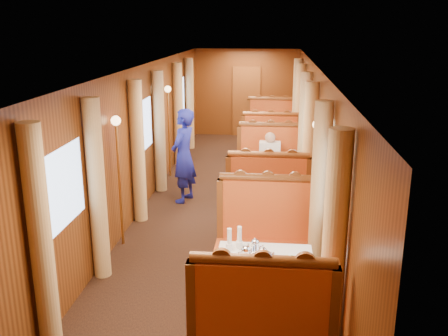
# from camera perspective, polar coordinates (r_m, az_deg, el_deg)

# --- Properties ---
(floor) EXTENTS (3.00, 12.00, 0.01)m
(floor) POSITION_cam_1_polar(r_m,az_deg,el_deg) (9.08, 0.31, -4.37)
(floor) COLOR black
(floor) RESTS_ON ground
(ceiling) EXTENTS (3.00, 12.00, 0.01)m
(ceiling) POSITION_cam_1_polar(r_m,az_deg,el_deg) (8.53, 0.33, 11.55)
(ceiling) COLOR silver
(ceiling) RESTS_ON wall_left
(wall_far) EXTENTS (3.00, 0.01, 2.50)m
(wall_far) POSITION_cam_1_polar(r_m,az_deg,el_deg) (14.62, 2.58, 8.57)
(wall_far) COLOR brown
(wall_far) RESTS_ON floor
(wall_left) EXTENTS (0.01, 12.00, 2.50)m
(wall_left) POSITION_cam_1_polar(r_m,az_deg,el_deg) (8.99, -9.27, 3.51)
(wall_left) COLOR brown
(wall_left) RESTS_ON floor
(wall_right) EXTENTS (0.01, 12.00, 2.50)m
(wall_right) POSITION_cam_1_polar(r_m,az_deg,el_deg) (8.71, 10.20, 3.06)
(wall_right) COLOR brown
(wall_right) RESTS_ON floor
(doorway_far) EXTENTS (0.80, 0.04, 2.00)m
(doorway_far) POSITION_cam_1_polar(r_m,az_deg,el_deg) (14.62, 2.56, 7.58)
(doorway_far) COLOR brown
(doorway_far) RESTS_ON floor
(table_near) EXTENTS (1.05, 0.72, 0.75)m
(table_near) POSITION_cam_1_polar(r_m,az_deg,el_deg) (5.71, 4.58, -13.44)
(table_near) COLOR white
(table_near) RESTS_ON floor
(banquette_near_aft) EXTENTS (1.30, 0.55, 1.34)m
(banquette_near_aft) POSITION_cam_1_polar(r_m,az_deg,el_deg) (6.59, 4.80, -8.71)
(banquette_near_aft) COLOR #B32B13
(banquette_near_aft) RESTS_ON floor
(table_mid) EXTENTS (1.05, 0.72, 0.75)m
(table_mid) POSITION_cam_1_polar(r_m,az_deg,el_deg) (8.92, 5.11, -2.27)
(table_mid) COLOR white
(table_mid) RESTS_ON floor
(banquette_mid_fwd) EXTENTS (1.30, 0.55, 1.34)m
(banquette_mid_fwd) POSITION_cam_1_polar(r_m,az_deg,el_deg) (7.95, 5.01, -4.25)
(banquette_mid_fwd) COLOR #B32B13
(banquette_mid_fwd) RESTS_ON floor
(banquette_mid_aft) EXTENTS (1.30, 0.55, 1.34)m
(banquette_mid_aft) POSITION_cam_1_polar(r_m,az_deg,el_deg) (9.87, 5.21, -0.14)
(banquette_mid_aft) COLOR #B32B13
(banquette_mid_aft) RESTS_ON floor
(table_far) EXTENTS (1.05, 0.72, 0.75)m
(table_far) POSITION_cam_1_polar(r_m,az_deg,el_deg) (12.29, 5.36, 2.89)
(table_far) COLOR white
(table_far) RESTS_ON floor
(banquette_far_fwd) EXTENTS (1.30, 0.55, 1.34)m
(banquette_far_fwd) POSITION_cam_1_polar(r_m,az_deg,el_deg) (11.29, 5.31, 1.95)
(banquette_far_fwd) COLOR #B32B13
(banquette_far_fwd) RESTS_ON floor
(banquette_far_aft) EXTENTS (1.30, 0.55, 1.34)m
(banquette_far_aft) POSITION_cam_1_polar(r_m,az_deg,el_deg) (13.27, 5.41, 4.10)
(banquette_far_aft) COLOR #B32B13
(banquette_far_aft) RESTS_ON floor
(tea_tray) EXTENTS (0.38, 0.32, 0.01)m
(tea_tray) POSITION_cam_1_polar(r_m,az_deg,el_deg) (5.52, 3.82, -10.03)
(tea_tray) COLOR silver
(tea_tray) RESTS_ON table_near
(teapot_left) EXTENTS (0.20, 0.17, 0.14)m
(teapot_left) POSITION_cam_1_polar(r_m,az_deg,el_deg) (5.39, 2.53, -9.94)
(teapot_left) COLOR silver
(teapot_left) RESTS_ON tea_tray
(teapot_right) EXTENTS (0.19, 0.16, 0.14)m
(teapot_right) POSITION_cam_1_polar(r_m,az_deg,el_deg) (5.37, 4.40, -10.10)
(teapot_right) COLOR silver
(teapot_right) RESTS_ON tea_tray
(teapot_back) EXTENTS (0.18, 0.15, 0.12)m
(teapot_back) POSITION_cam_1_polar(r_m,az_deg,el_deg) (5.59, 3.57, -9.04)
(teapot_back) COLOR silver
(teapot_back) RESTS_ON tea_tray
(fruit_plate) EXTENTS (0.21, 0.21, 0.05)m
(fruit_plate) POSITION_cam_1_polar(r_m,az_deg,el_deg) (5.44, 7.48, -10.42)
(fruit_plate) COLOR white
(fruit_plate) RESTS_ON table_near
(cup_inboard) EXTENTS (0.08, 0.08, 0.26)m
(cup_inboard) POSITION_cam_1_polar(r_m,az_deg,el_deg) (5.61, 0.62, -8.44)
(cup_inboard) COLOR white
(cup_inboard) RESTS_ON table_near
(cup_outboard) EXTENTS (0.08, 0.08, 0.26)m
(cup_outboard) POSITION_cam_1_polar(r_m,az_deg,el_deg) (5.66, 1.78, -8.19)
(cup_outboard) COLOR white
(cup_outboard) RESTS_ON table_near
(rose_vase_mid) EXTENTS (0.06, 0.06, 0.36)m
(rose_vase_mid) POSITION_cam_1_polar(r_m,az_deg,el_deg) (8.78, 5.06, 1.20)
(rose_vase_mid) COLOR silver
(rose_vase_mid) RESTS_ON table_mid
(rose_vase_far) EXTENTS (0.06, 0.06, 0.36)m
(rose_vase_far) POSITION_cam_1_polar(r_m,az_deg,el_deg) (12.17, 5.34, 5.42)
(rose_vase_far) COLOR silver
(rose_vase_far) RESTS_ON table_far
(window_left_near) EXTENTS (0.01, 1.20, 0.90)m
(window_left_near) POSITION_cam_1_polar(r_m,az_deg,el_deg) (5.74, -18.09, -2.32)
(window_left_near) COLOR #8FADD5
(window_left_near) RESTS_ON wall_left
(curtain_left_near_a) EXTENTS (0.22, 0.22, 2.35)m
(curtain_left_near_a) POSITION_cam_1_polar(r_m,az_deg,el_deg) (5.13, -20.19, -8.02)
(curtain_left_near_a) COLOR #DAB26F
(curtain_left_near_a) RESTS_ON floor
(curtain_left_near_b) EXTENTS (0.22, 0.22, 2.35)m
(curtain_left_near_b) POSITION_cam_1_polar(r_m,az_deg,el_deg) (6.47, -14.31, -2.50)
(curtain_left_near_b) COLOR #DAB26F
(curtain_left_near_b) RESTS_ON floor
(window_right_near) EXTENTS (0.01, 1.20, 0.90)m
(window_right_near) POSITION_cam_1_polar(r_m,az_deg,el_deg) (5.31, 12.81, -3.41)
(window_right_near) COLOR #8FADD5
(window_right_near) RESTS_ON wall_right
(curtain_right_near_a) EXTENTS (0.22, 0.22, 2.35)m
(curtain_right_near_a) POSITION_cam_1_polar(r_m,az_deg,el_deg) (4.68, 12.41, -9.76)
(curtain_right_near_a) COLOR #DAB26F
(curtain_right_near_a) RESTS_ON floor
(curtain_right_near_b) EXTENTS (0.22, 0.22, 2.35)m
(curtain_right_near_b) POSITION_cam_1_polar(r_m,az_deg,el_deg) (6.12, 10.84, -3.37)
(curtain_right_near_b) COLOR #DAB26F
(curtain_right_near_b) RESTS_ON floor
(window_left_mid) EXTENTS (0.01, 1.20, 0.90)m
(window_left_mid) POSITION_cam_1_polar(r_m,az_deg,el_deg) (8.94, -9.23, 4.76)
(window_left_mid) COLOR #8FADD5
(window_left_mid) RESTS_ON wall_left
(curtain_left_mid_a) EXTENTS (0.22, 0.22, 2.35)m
(curtain_left_mid_a) POSITION_cam_1_polar(r_m,az_deg,el_deg) (8.24, -9.81, 1.79)
(curtain_left_mid_a) COLOR #DAB26F
(curtain_left_mid_a) RESTS_ON floor
(curtain_left_mid_b) EXTENTS (0.22, 0.22, 2.35)m
(curtain_left_mid_b) POSITION_cam_1_polar(r_m,az_deg,el_deg) (9.71, -7.39, 4.08)
(curtain_left_mid_b) COLOR #DAB26F
(curtain_left_mid_b) RESTS_ON floor
(window_right_mid) EXTENTS (0.01, 1.20, 0.90)m
(window_right_mid) POSITION_cam_1_polar(r_m,az_deg,el_deg) (8.67, 10.17, 4.35)
(window_right_mid) COLOR #8FADD5
(window_right_mid) RESTS_ON wall_right
(curtain_right_mid_a) EXTENTS (0.22, 0.22, 2.35)m
(curtain_right_mid_a) POSITION_cam_1_polar(r_m,az_deg,el_deg) (7.97, 9.71, 1.30)
(curtain_right_mid_a) COLOR #DAB26F
(curtain_right_mid_a) RESTS_ON floor
(curtain_right_mid_b) EXTENTS (0.22, 0.22, 2.35)m
(curtain_right_mid_b) POSITION_cam_1_polar(r_m,az_deg,el_deg) (9.48, 9.12, 3.71)
(curtain_right_mid_b) COLOR #DAB26F
(curtain_right_mid_b) RESTS_ON floor
(window_left_far) EXTENTS (0.01, 1.20, 0.90)m
(window_left_far) POSITION_cam_1_polar(r_m,az_deg,el_deg) (12.31, -5.07, 8.01)
(window_left_far) COLOR #8FADD5
(window_left_far) RESTS_ON wall_left
(curtain_left_far_a) EXTENTS (0.22, 0.22, 2.35)m
(curtain_left_far_a) POSITION_cam_1_polar(r_m,az_deg,el_deg) (11.57, -5.24, 6.11)
(curtain_left_far_a) COLOR #DAB26F
(curtain_left_far_a) RESTS_ON floor
(curtain_left_far_b) EXTENTS (0.22, 0.22, 2.35)m
(curtain_left_far_b) POSITION_cam_1_polar(r_m,az_deg,el_deg) (13.09, -3.95, 7.31)
(curtain_left_far_b) COLOR #DAB26F
(curtain_left_far_b) RESTS_ON floor
(window_right_far) EXTENTS (0.01, 1.20, 0.90)m
(window_right_far) POSITION_cam_1_polar(r_m,az_deg,el_deg) (12.11, 9.00, 7.74)
(window_right_far) COLOR #8FADD5
(window_right_far) RESTS_ON wall_right
(curtain_right_far_a) EXTENTS (0.22, 0.22, 2.35)m
(curtain_right_far_a) POSITION_cam_1_polar(r_m,az_deg,el_deg) (11.38, 8.61, 5.82)
(curtain_right_far_a) COLOR #DAB26F
(curtain_right_far_a) RESTS_ON floor
(curtain_right_far_b) EXTENTS (0.22, 0.22, 2.35)m
(curtain_right_far_b) POSITION_cam_1_polar(r_m,az_deg,el_deg) (12.92, 8.30, 7.06)
(curtain_right_far_b) COLOR #DAB26F
(curtain_right_far_b) RESTS_ON floor
(sconce_left_fore) EXTENTS (0.14, 0.14, 1.95)m
(sconce_left_fore) POSITION_cam_1_polar(r_m,az_deg,el_deg) (7.29, -12.03, 1.49)
(sconce_left_fore) COLOR #BF8C3F
(sconce_left_fore) RESTS_ON floor
(sconce_right_fore) EXTENTS (0.14, 0.14, 1.95)m
(sconce_right_fore) POSITION_cam_1_polar(r_m,az_deg,el_deg) (6.98, 10.45, 0.91)
(sconce_right_fore) COLOR #BF8C3F
(sconce_right_fore) RESTS_ON floor
(sconce_left_aft) EXTENTS (0.14, 0.14, 1.95)m
(sconce_left_aft) POSITION_cam_1_polar(r_m,az_deg,el_deg) (10.60, -6.37, 6.30)
(sconce_left_aft) COLOR #BF8C3F
(sconce_left_aft) RESTS_ON floor
(sconce_right_aft) EXTENTS (0.14, 0.14, 1.95)m
(sconce_right_aft) POSITION_cam_1_polar(r_m,az_deg,el_deg) (10.39, 9.00, 5.99)
(sconce_right_aft) COLOR #BF8C3F
(sconce_right_aft) RESTS_ON floor
(steward) EXTENTS (0.57, 0.72, 1.73)m
(steward) POSITION_cam_1_polar(r_m,az_deg,el_deg) (9.13, -4.64, 1.39)
(steward) COLOR navy
(steward) RESTS_ON floor
(passenger) EXTENTS (0.40, 0.44, 0.76)m
(passenger) POSITION_cam_1_polar(r_m,az_deg,el_deg) (9.56, 5.24, 1.29)
(passenger) COLOR beige
(passenger) RESTS_ON banquette_mid_aft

